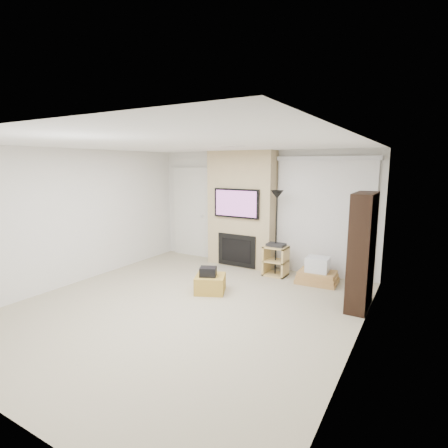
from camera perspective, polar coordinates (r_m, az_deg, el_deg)
The scene contains 15 objects.
floor at distance 5.66m, azimuth -6.32°, elevation -13.36°, with size 5.00×5.50×0.00m, color tan.
ceiling at distance 5.22m, azimuth -6.84°, elevation 12.80°, with size 5.00×5.50×0.00m, color white.
wall_back at distance 7.65m, azimuth 5.88°, elevation 2.43°, with size 5.00×2.50×0.00m, color silver.
wall_left at distance 7.07m, azimuth -23.01°, elevation 1.11°, with size 5.50×2.50×0.00m, color silver.
wall_right at distance 4.32m, azimuth 21.10°, elevation -3.84°, with size 5.50×2.50×0.00m, color silver.
hvac_vent at distance 5.67m, azimuth 1.48°, elevation 12.58°, with size 0.35×0.18×0.01m, color silver.
ottoman at distance 6.21m, azimuth -2.26°, elevation -9.71°, with size 0.50×0.50×0.30m, color #B28C33.
black_bag at distance 6.10m, azimuth -2.61°, elevation -7.78°, with size 0.28×0.22×0.16m, color black.
fireplace_wall at distance 7.62m, azimuth 2.82°, elevation 2.33°, with size 1.50×0.47×2.50m.
entry_door at distance 8.54m, azimuth -5.30°, elevation 1.87°, with size 1.02×0.11×2.14m.
vertical_blinds at distance 7.14m, azimuth 15.99°, elevation 1.77°, with size 1.98×0.10×2.37m.
floor_lamp at distance 6.93m, azimuth 8.60°, elevation 2.45°, with size 0.25×0.25×1.71m.
av_stand at distance 7.12m, azimuth 8.45°, elevation -5.61°, with size 0.45×0.38×0.66m.
box_stack at distance 6.87m, azimuth 14.98°, elevation -7.76°, with size 0.77×0.60×0.50m.
bookshelf at distance 5.75m, azimuth 21.59°, elevation -4.18°, with size 0.30×0.80×1.80m.
Camera 1 is at (3.14, -4.16, 2.21)m, focal length 28.00 mm.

